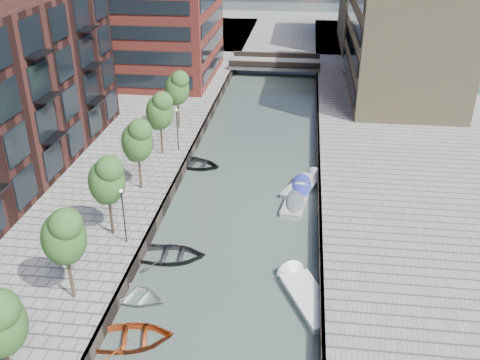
% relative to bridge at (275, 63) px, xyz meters
% --- Properties ---
extents(water, '(300.00, 300.00, 0.00)m').
position_rel_bridge_xyz_m(water, '(0.00, -32.00, -1.39)').
color(water, '#38473F').
rests_on(water, ground).
extents(quay_right, '(20.00, 140.00, 1.00)m').
position_rel_bridge_xyz_m(quay_right, '(16.00, -32.00, -0.89)').
color(quay_right, gray).
rests_on(quay_right, ground).
extents(quay_wall_left, '(0.25, 140.00, 1.00)m').
position_rel_bridge_xyz_m(quay_wall_left, '(-6.10, -32.00, -0.89)').
color(quay_wall_left, '#332823').
rests_on(quay_wall_left, ground).
extents(quay_wall_right, '(0.25, 140.00, 1.00)m').
position_rel_bridge_xyz_m(quay_wall_right, '(6.10, -32.00, -0.89)').
color(quay_wall_right, '#332823').
rests_on(quay_wall_right, ground).
extents(far_closure, '(80.00, 40.00, 1.00)m').
position_rel_bridge_xyz_m(far_closure, '(0.00, 28.00, -0.89)').
color(far_closure, gray).
rests_on(far_closure, ground).
extents(tan_block_near, '(12.00, 25.00, 14.00)m').
position_rel_bridge_xyz_m(tan_block_near, '(16.00, -10.00, 6.61)').
color(tan_block_near, '#917E59').
rests_on(tan_block_near, quay_right).
extents(bridge, '(13.00, 6.00, 1.30)m').
position_rel_bridge_xyz_m(bridge, '(0.00, 0.00, 0.00)').
color(bridge, gray).
rests_on(bridge, ground).
extents(tree_2, '(2.50, 2.50, 5.95)m').
position_rel_bridge_xyz_m(tree_2, '(-8.50, -54.00, 3.92)').
color(tree_2, '#382619').
rests_on(tree_2, quay_left).
extents(tree_3, '(2.50, 2.50, 5.95)m').
position_rel_bridge_xyz_m(tree_3, '(-8.50, -47.00, 3.92)').
color(tree_3, '#382619').
rests_on(tree_3, quay_left).
extents(tree_4, '(2.50, 2.50, 5.95)m').
position_rel_bridge_xyz_m(tree_4, '(-8.50, -40.00, 3.92)').
color(tree_4, '#382619').
rests_on(tree_4, quay_left).
extents(tree_5, '(2.50, 2.50, 5.95)m').
position_rel_bridge_xyz_m(tree_5, '(-8.50, -33.00, 3.92)').
color(tree_5, '#382619').
rests_on(tree_5, quay_left).
extents(tree_6, '(2.50, 2.50, 5.95)m').
position_rel_bridge_xyz_m(tree_6, '(-8.50, -26.00, 3.92)').
color(tree_6, '#382619').
rests_on(tree_6, quay_left).
extents(lamp_1, '(0.24, 0.24, 4.12)m').
position_rel_bridge_xyz_m(lamp_1, '(-7.20, -48.00, 2.12)').
color(lamp_1, black).
rests_on(lamp_1, quay_left).
extents(lamp_2, '(0.24, 0.24, 4.12)m').
position_rel_bridge_xyz_m(lamp_2, '(-7.20, -32.00, 2.12)').
color(lamp_2, black).
rests_on(lamp_2, quay_left).
extents(sloop_1, '(5.34, 4.02, 1.05)m').
position_rel_bridge_xyz_m(sloop_1, '(-4.21, -48.17, -1.39)').
color(sloop_1, black).
rests_on(sloop_1, ground).
extents(sloop_2, '(5.62, 4.56, 1.03)m').
position_rel_bridge_xyz_m(sloop_2, '(-4.47, -56.23, -1.39)').
color(sloop_2, '#91300F').
rests_on(sloop_2, ground).
extents(sloop_3, '(4.73, 3.85, 0.86)m').
position_rel_bridge_xyz_m(sloop_3, '(-5.40, -52.59, -1.39)').
color(sloop_3, '#B6B6B4').
rests_on(sloop_3, ground).
extents(sloop_4, '(5.59, 4.51, 1.03)m').
position_rel_bridge_xyz_m(sloop_4, '(-5.40, -33.36, -1.39)').
color(sloop_4, black).
rests_on(sloop_4, ground).
extents(motorboat_2, '(4.17, 6.04, 1.91)m').
position_rel_bridge_xyz_m(motorboat_2, '(5.07, -50.99, -1.28)').
color(motorboat_2, white).
rests_on(motorboat_2, ground).
extents(motorboat_3, '(3.77, 5.53, 1.75)m').
position_rel_bridge_xyz_m(motorboat_3, '(4.83, -36.39, -1.18)').
color(motorboat_3, '#B2B3B1').
rests_on(motorboat_3, ground).
extents(motorboat_4, '(2.38, 5.03, 1.61)m').
position_rel_bridge_xyz_m(motorboat_4, '(4.22, -39.28, -1.19)').
color(motorboat_4, '#B1B1AF').
rests_on(motorboat_4, ground).
extents(car, '(2.55, 4.36, 1.39)m').
position_rel_bridge_xyz_m(car, '(10.76, -5.03, 0.31)').
color(car, silver).
rests_on(car, quay_right).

